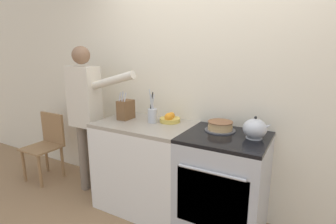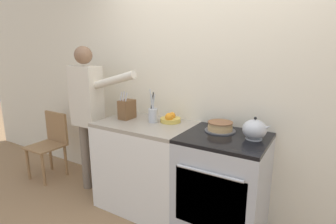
# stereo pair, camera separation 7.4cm
# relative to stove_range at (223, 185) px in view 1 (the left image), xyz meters

# --- Properties ---
(wall_back) EXTENTS (8.00, 0.04, 2.60)m
(wall_back) POSITION_rel_stove_range_xyz_m (-0.24, 0.34, 0.84)
(wall_back) COLOR silver
(wall_back) RESTS_ON ground_plane
(counter_cabinet) EXTENTS (0.95, 0.64, 0.92)m
(counter_cabinet) POSITION_rel_stove_range_xyz_m (-0.83, 0.00, -0.00)
(counter_cabinet) COLOR white
(counter_cabinet) RESTS_ON ground_plane
(stove_range) EXTENTS (0.71, 0.67, 0.92)m
(stove_range) POSITION_rel_stove_range_xyz_m (0.00, 0.00, 0.00)
(stove_range) COLOR #B7BABF
(stove_range) RESTS_ON ground_plane
(layer_cake) EXTENTS (0.27, 0.27, 0.09)m
(layer_cake) POSITION_rel_stove_range_xyz_m (-0.09, 0.12, 0.50)
(layer_cake) COLOR #4C4C51
(layer_cake) RESTS_ON stove_range
(tea_kettle) EXTENTS (0.23, 0.19, 0.19)m
(tea_kettle) POSITION_rel_stove_range_xyz_m (0.23, 0.06, 0.54)
(tea_kettle) COLOR #B7BABF
(tea_kettle) RESTS_ON stove_range
(knife_block) EXTENTS (0.11, 0.18, 0.29)m
(knife_block) POSITION_rel_stove_range_xyz_m (-1.08, 0.03, 0.56)
(knife_block) COLOR brown
(knife_block) RESTS_ON counter_cabinet
(utensil_crock) EXTENTS (0.09, 0.09, 0.34)m
(utensil_crock) POSITION_rel_stove_range_xyz_m (-0.77, 0.05, 0.54)
(utensil_crock) COLOR #B7BABF
(utensil_crock) RESTS_ON counter_cabinet
(fruit_bowl) EXTENTS (0.21, 0.21, 0.11)m
(fruit_bowl) POSITION_rel_stove_range_xyz_m (-0.62, 0.14, 0.49)
(fruit_bowl) COLOR gold
(fruit_bowl) RESTS_ON counter_cabinet
(person_baker) EXTENTS (0.94, 0.20, 1.67)m
(person_baker) POSITION_rel_stove_range_xyz_m (-1.57, -0.07, 0.54)
(person_baker) COLOR #7A6B5B
(person_baker) RESTS_ON ground_plane
(dining_chair) EXTENTS (0.40, 0.40, 0.83)m
(dining_chair) POSITION_rel_stove_range_xyz_m (-2.30, -0.06, 0.02)
(dining_chair) COLOR #997047
(dining_chair) RESTS_ON ground_plane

